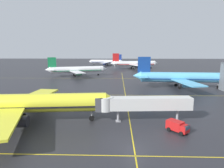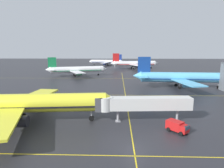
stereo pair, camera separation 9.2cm
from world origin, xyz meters
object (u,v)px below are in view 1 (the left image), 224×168
at_px(airliner_far_left_stand, 134,64).
at_px(airliner_front_gate, 24,104).
at_px(airliner_third_row, 77,70).
at_px(service_truck_catering, 178,126).
at_px(jet_bridge, 137,104).
at_px(airliner_second_row, 182,77).
at_px(airliner_far_right_stand, 106,62).

bearing_deg(airliner_far_left_stand, airliner_front_gate, -105.82).
distance_m(airliner_front_gate, airliner_third_row, 73.44).
bearing_deg(airliner_far_left_stand, airliner_third_row, -130.30).
bearing_deg(service_truck_catering, airliner_third_row, 114.87).
height_order(service_truck_catering, jet_bridge, jet_bridge).
height_order(airliner_second_row, airliner_far_right_stand, airliner_second_row).
distance_m(airliner_far_right_stand, service_truck_catering, 157.42).
height_order(airliner_third_row, airliner_far_left_stand, airliner_far_left_stand).
bearing_deg(airliner_third_row, service_truck_catering, -65.13).
bearing_deg(airliner_far_right_stand, airliner_far_left_stand, -53.64).
xyz_separation_m(airliner_far_left_stand, jet_bridge, (-9.13, -116.20, -0.21)).
height_order(airliner_far_left_stand, jet_bridge, airliner_far_left_stand).
xyz_separation_m(airliner_third_row, airliner_far_right_stand, (12.57, 78.41, -0.16)).
distance_m(airliner_far_left_stand, airliner_far_right_stand, 42.27).
bearing_deg(airliner_second_row, airliner_third_row, 146.45).
bearing_deg(jet_bridge, service_truck_catering, -36.57).
bearing_deg(airliner_third_row, jet_bridge, -68.36).
distance_m(airliner_front_gate, airliner_far_right_stand, 151.96).
relative_size(airliner_front_gate, service_truck_catering, 9.39).
distance_m(airliner_front_gate, airliner_second_row, 61.06).
bearing_deg(airliner_far_left_stand, service_truck_catering, -90.85).
height_order(airliner_third_row, airliner_far_right_stand, airliner_third_row).
relative_size(airliner_front_gate, jet_bridge, 1.91).
distance_m(airliner_second_row, service_truck_catering, 46.22).
bearing_deg(airliner_far_right_stand, airliner_third_row, -99.10).
relative_size(airliner_front_gate, airliner_far_left_stand, 1.01).
distance_m(airliner_front_gate, jet_bridge, 24.25).
height_order(airliner_front_gate, airliner_far_left_stand, airliner_far_left_stand).
height_order(airliner_far_right_stand, jet_bridge, airliner_far_right_stand).
bearing_deg(airliner_third_row, airliner_front_gate, -86.65).
distance_m(airliner_third_row, airliner_far_right_stand, 79.42).
bearing_deg(jet_bridge, airliner_third_row, 111.64).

